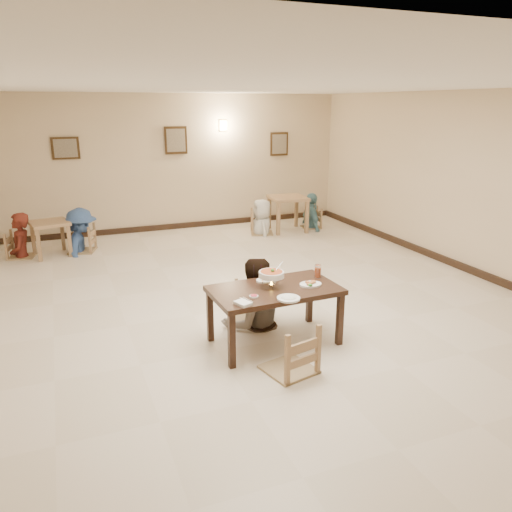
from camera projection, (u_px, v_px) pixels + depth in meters
name	position (u px, v px, depth m)	size (l,w,h in m)	color
floor	(253.00, 306.00, 7.13)	(10.00, 10.00, 0.00)	beige
ceiling	(253.00, 85.00, 6.26)	(10.00, 10.00, 0.00)	white
wall_back	(172.00, 163.00, 11.14)	(10.00, 10.00, 0.00)	beige
wall_right	(482.00, 185.00, 8.10)	(10.00, 10.00, 0.00)	beige
baseboard_back	(175.00, 226.00, 11.53)	(8.00, 0.06, 0.12)	black
baseboard_right	(470.00, 270.00, 8.51)	(0.06, 10.00, 0.12)	black
picture_a	(65.00, 148.00, 10.21)	(0.55, 0.04, 0.45)	#322010
picture_b	(176.00, 140.00, 10.99)	(0.50, 0.04, 0.60)	#322010
picture_c	(279.00, 144.00, 11.91)	(0.45, 0.04, 0.55)	#322010
wall_sconce	(223.00, 125.00, 11.29)	(0.16, 0.05, 0.22)	#FFD88C
main_table	(275.00, 294.00, 5.88)	(1.53, 0.90, 0.70)	#321C11
chair_far	(252.00, 286.00, 6.52)	(0.46, 0.46, 0.98)	tan
chair_near	(290.00, 326.00, 5.26)	(0.50, 0.50, 1.07)	tan
main_diner	(254.00, 258.00, 6.31)	(0.87, 0.68, 1.80)	gray
curry_warmer	(271.00, 274.00, 5.83)	(0.33, 0.30, 0.27)	silver
rice_plate_far	(267.00, 280.00, 6.08)	(0.28, 0.28, 0.06)	white
rice_plate_near	(289.00, 298.00, 5.51)	(0.26, 0.26, 0.06)	white
fried_plate	(311.00, 284.00, 5.93)	(0.27, 0.27, 0.06)	white
chili_dish	(254.00, 296.00, 5.57)	(0.10, 0.10, 0.02)	white
napkin_cutlery	(243.00, 303.00, 5.37)	(0.22, 0.28, 0.03)	white
drink_glass	(318.00, 271.00, 6.20)	(0.08, 0.08, 0.16)	white
bg_table_left	(50.00, 228.00, 9.37)	(0.78, 0.78, 0.66)	#9F7A53
bg_table_right	(288.00, 203.00, 11.18)	(0.86, 0.86, 0.78)	#9F7A53
bg_chair_ll	(19.00, 233.00, 9.26)	(0.45, 0.45, 0.95)	tan
bg_chair_lr	(80.00, 227.00, 9.63)	(0.47, 0.47, 1.00)	tan
bg_chair_rl	(262.00, 211.00, 10.97)	(0.48, 0.48, 1.02)	tan
bg_chair_rr	(311.00, 209.00, 11.53)	(0.42, 0.42, 0.89)	tan
bg_diner_a	(16.00, 213.00, 9.15)	(0.62, 0.41, 1.70)	#5B1E16
bg_diner_b	(78.00, 208.00, 9.52)	(1.11, 0.64, 1.72)	#3E5F98
bg_diner_c	(262.00, 199.00, 10.90)	(0.75, 0.49, 1.54)	silver
bg_diner_d	(312.00, 193.00, 11.42)	(0.95, 0.40, 1.62)	#578D9A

